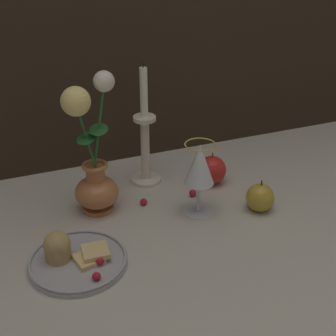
# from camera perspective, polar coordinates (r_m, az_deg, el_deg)

# --- Properties ---
(ground_plane) EXTENTS (2.40, 2.40, 0.00)m
(ground_plane) POSITION_cam_1_polar(r_m,az_deg,el_deg) (1.06, -0.98, -5.89)
(ground_plane) COLOR #B7B2A3
(ground_plane) RESTS_ON ground
(vase) EXTENTS (0.12, 0.10, 0.32)m
(vase) POSITION_cam_1_polar(r_m,az_deg,el_deg) (1.04, -9.07, 0.18)
(vase) COLOR #B77042
(vase) RESTS_ON ground_plane
(plate_with_pastries) EXTENTS (0.19, 0.19, 0.07)m
(plate_with_pastries) POSITION_cam_1_polar(r_m,az_deg,el_deg) (0.94, -11.38, -10.60)
(plate_with_pastries) COLOR #A3A3A8
(plate_with_pastries) RESTS_ON ground_plane
(wine_glass) EXTENTS (0.07, 0.07, 0.17)m
(wine_glass) POSITION_cam_1_polar(r_m,az_deg,el_deg) (1.02, 3.86, 0.13)
(wine_glass) COLOR silver
(wine_glass) RESTS_ON ground_plane
(candlestick) EXTENTS (0.08, 0.08, 0.31)m
(candlestick) POSITION_cam_1_polar(r_m,az_deg,el_deg) (1.15, -2.81, 2.98)
(candlestick) COLOR silver
(candlestick) RESTS_ON ground_plane
(apple_beside_vase) EXTENTS (0.07, 0.07, 0.08)m
(apple_beside_vase) POSITION_cam_1_polar(r_m,az_deg,el_deg) (1.18, 5.37, -0.25)
(apple_beside_vase) COLOR red
(apple_beside_vase) RESTS_ON ground_plane
(apple_near_glass) EXTENTS (0.07, 0.07, 0.08)m
(apple_near_glass) POSITION_cam_1_polar(r_m,az_deg,el_deg) (1.09, 11.16, -3.55)
(apple_near_glass) COLOR #B2932D
(apple_near_glass) RESTS_ON ground_plane
(berry_near_plate) EXTENTS (0.02, 0.02, 0.02)m
(berry_near_plate) POSITION_cam_1_polar(r_m,az_deg,el_deg) (1.10, -2.99, -4.15)
(berry_near_plate) COLOR #AD192D
(berry_near_plate) RESTS_ON ground_plane
(berry_front_center) EXTENTS (0.02, 0.02, 0.02)m
(berry_front_center) POSITION_cam_1_polar(r_m,az_deg,el_deg) (1.13, 3.04, -3.07)
(berry_front_center) COLOR #AD192D
(berry_front_center) RESTS_ON ground_plane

